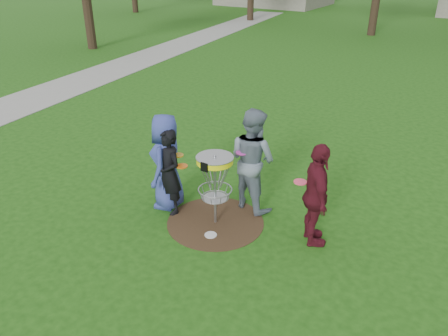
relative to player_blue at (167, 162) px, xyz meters
The scene contains 10 objects.
ground 1.46m from the player_blue, ahead, with size 100.00×100.00×0.00m, color #19470F.
dirt_patch 1.46m from the player_blue, ahead, with size 1.80×1.80×0.01m, color #47331E.
concrete_path 11.96m from the player_blue, 138.15° to the left, with size 2.20×40.00×0.02m, color #9E9E99.
player_blue is the anchor object (origin of this frame).
player_black 0.26m from the player_blue, 42.59° to the right, with size 0.61×0.40×1.67m, color black.
player_grey 1.62m from the player_blue, 30.98° to the left, with size 0.97×0.76×2.01m, color slate.
player_maroon 2.88m from the player_blue, ahead, with size 1.07×0.45×1.83m, color #53121E.
disc_on_grass 1.64m from the player_blue, 19.23° to the right, with size 0.22×0.22×0.02m, color silver.
disc_golf_basket 1.12m from the player_blue, ahead, with size 0.66×0.67×1.38m.
held_discs 1.19m from the player_blue, ahead, with size 2.52×0.91×0.22m.
Camera 1 is at (3.74, -5.67, 4.53)m, focal length 35.00 mm.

